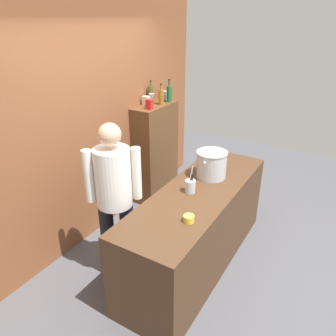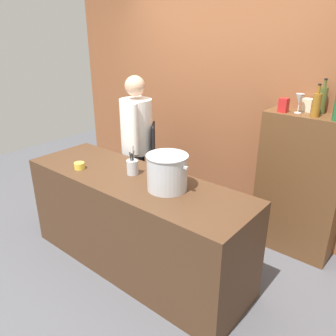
{
  "view_description": "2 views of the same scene",
  "coord_description": "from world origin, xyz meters",
  "px_view_note": "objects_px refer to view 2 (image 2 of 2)",
  "views": [
    {
      "loc": [
        -2.63,
        -1.22,
        2.52
      ],
      "look_at": [
        0.04,
        0.39,
        1.04
      ],
      "focal_mm": 34.94,
      "sensor_mm": 36.0,
      "label": 1
    },
    {
      "loc": [
        1.91,
        -1.85,
        2.09
      ],
      "look_at": [
        0.14,
        0.29,
        0.94
      ],
      "focal_mm": 35.92,
      "sensor_mm": 36.0,
      "label": 2
    }
  ],
  "objects_px": {
    "utensil_crock": "(133,167)",
    "butter_jar": "(79,166)",
    "stockpot_large": "(167,172)",
    "wine_bottle_amber": "(316,105)",
    "wine_bottle_olive": "(322,100)",
    "spice_tin_cream": "(308,105)",
    "wine_glass_tall": "(300,100)",
    "spice_tin_red": "(284,105)",
    "chef": "(137,141)"
  },
  "relations": [
    {
      "from": "chef",
      "to": "wine_bottle_olive",
      "type": "relative_size",
      "value": 5.46
    },
    {
      "from": "chef",
      "to": "butter_jar",
      "type": "bearing_deg",
      "value": 143.32
    },
    {
      "from": "wine_bottle_olive",
      "to": "spice_tin_cream",
      "type": "height_order",
      "value": "wine_bottle_olive"
    },
    {
      "from": "butter_jar",
      "to": "wine_bottle_olive",
      "type": "relative_size",
      "value": 0.31
    },
    {
      "from": "butter_jar",
      "to": "wine_bottle_amber",
      "type": "xyz_separation_m",
      "value": [
        1.62,
        1.29,
        0.57
      ]
    },
    {
      "from": "butter_jar",
      "to": "wine_bottle_amber",
      "type": "relative_size",
      "value": 0.34
    },
    {
      "from": "stockpot_large",
      "to": "spice_tin_red",
      "type": "xyz_separation_m",
      "value": [
        0.45,
        1.09,
        0.42
      ]
    },
    {
      "from": "wine_glass_tall",
      "to": "spice_tin_cream",
      "type": "relative_size",
      "value": 1.47
    },
    {
      "from": "spice_tin_red",
      "to": "spice_tin_cream",
      "type": "distance_m",
      "value": 0.23
    },
    {
      "from": "spice_tin_cream",
      "to": "wine_bottle_amber",
      "type": "bearing_deg",
      "value": -54.03
    },
    {
      "from": "spice_tin_cream",
      "to": "butter_jar",
      "type": "bearing_deg",
      "value": -135.93
    },
    {
      "from": "wine_bottle_amber",
      "to": "wine_glass_tall",
      "type": "bearing_deg",
      "value": 163.59
    },
    {
      "from": "chef",
      "to": "butter_jar",
      "type": "relative_size",
      "value": 17.56
    },
    {
      "from": "butter_jar",
      "to": "wine_glass_tall",
      "type": "height_order",
      "value": "wine_glass_tall"
    },
    {
      "from": "wine_bottle_olive",
      "to": "wine_glass_tall",
      "type": "height_order",
      "value": "wine_bottle_olive"
    },
    {
      "from": "stockpot_large",
      "to": "butter_jar",
      "type": "distance_m",
      "value": 0.92
    },
    {
      "from": "utensil_crock",
      "to": "wine_bottle_olive",
      "type": "xyz_separation_m",
      "value": [
        1.15,
        1.22,
        0.55
      ]
    },
    {
      "from": "chef",
      "to": "spice_tin_red",
      "type": "height_order",
      "value": "chef"
    },
    {
      "from": "chef",
      "to": "wine_bottle_amber",
      "type": "relative_size",
      "value": 5.97
    },
    {
      "from": "spice_tin_red",
      "to": "butter_jar",
      "type": "bearing_deg",
      "value": -136.12
    },
    {
      "from": "wine_bottle_olive",
      "to": "spice_tin_cream",
      "type": "relative_size",
      "value": 2.61
    },
    {
      "from": "wine_glass_tall",
      "to": "spice_tin_red",
      "type": "distance_m",
      "value": 0.14
    },
    {
      "from": "wine_bottle_olive",
      "to": "wine_glass_tall",
      "type": "distance_m",
      "value": 0.2
    },
    {
      "from": "butter_jar",
      "to": "stockpot_large",
      "type": "bearing_deg",
      "value": 12.26
    },
    {
      "from": "stockpot_large",
      "to": "wine_bottle_olive",
      "type": "xyz_separation_m",
      "value": [
        0.73,
        1.26,
        0.47
      ]
    },
    {
      "from": "wine_bottle_amber",
      "to": "spice_tin_red",
      "type": "distance_m",
      "value": 0.28
    },
    {
      "from": "wine_bottle_olive",
      "to": "stockpot_large",
      "type": "bearing_deg",
      "value": -120.06
    },
    {
      "from": "butter_jar",
      "to": "spice_tin_cream",
      "type": "xyz_separation_m",
      "value": [
        1.5,
        1.45,
        0.53
      ]
    },
    {
      "from": "wine_bottle_amber",
      "to": "utensil_crock",
      "type": "bearing_deg",
      "value": -137.47
    },
    {
      "from": "wine_glass_tall",
      "to": "spice_tin_red",
      "type": "xyz_separation_m",
      "value": [
        -0.12,
        -0.05,
        -0.05
      ]
    },
    {
      "from": "chef",
      "to": "wine_glass_tall",
      "type": "distance_m",
      "value": 1.67
    },
    {
      "from": "stockpot_large",
      "to": "spice_tin_red",
      "type": "distance_m",
      "value": 1.25
    },
    {
      "from": "stockpot_large",
      "to": "butter_jar",
      "type": "height_order",
      "value": "stockpot_large"
    },
    {
      "from": "chef",
      "to": "spice_tin_red",
      "type": "relative_size",
      "value": 13.28
    },
    {
      "from": "chef",
      "to": "wine_bottle_olive",
      "type": "distance_m",
      "value": 1.86
    },
    {
      "from": "utensil_crock",
      "to": "spice_tin_cream",
      "type": "relative_size",
      "value": 2.38
    },
    {
      "from": "wine_bottle_amber",
      "to": "spice_tin_cream",
      "type": "height_order",
      "value": "wine_bottle_amber"
    },
    {
      "from": "wine_glass_tall",
      "to": "spice_tin_red",
      "type": "height_order",
      "value": "wine_glass_tall"
    },
    {
      "from": "utensil_crock",
      "to": "butter_jar",
      "type": "relative_size",
      "value": 2.94
    },
    {
      "from": "stockpot_large",
      "to": "wine_bottle_amber",
      "type": "height_order",
      "value": "wine_bottle_amber"
    },
    {
      "from": "wine_bottle_amber",
      "to": "wine_glass_tall",
      "type": "height_order",
      "value": "wine_bottle_amber"
    },
    {
      "from": "utensil_crock",
      "to": "spice_tin_cream",
      "type": "bearing_deg",
      "value": 49.76
    },
    {
      "from": "utensil_crock",
      "to": "spice_tin_cream",
      "type": "distance_m",
      "value": 1.67
    },
    {
      "from": "utensil_crock",
      "to": "wine_bottle_olive",
      "type": "height_order",
      "value": "wine_bottle_olive"
    },
    {
      "from": "utensil_crock",
      "to": "wine_bottle_amber",
      "type": "relative_size",
      "value": 1.0
    },
    {
      "from": "stockpot_large",
      "to": "wine_glass_tall",
      "type": "distance_m",
      "value": 1.36
    },
    {
      "from": "stockpot_large",
      "to": "chef",
      "type": "bearing_deg",
      "value": 146.93
    },
    {
      "from": "butter_jar",
      "to": "spice_tin_red",
      "type": "bearing_deg",
      "value": 43.88
    },
    {
      "from": "spice_tin_red",
      "to": "wine_glass_tall",
      "type": "bearing_deg",
      "value": 21.34
    },
    {
      "from": "wine_bottle_olive",
      "to": "wine_bottle_amber",
      "type": "xyz_separation_m",
      "value": [
        0.0,
        -0.16,
        -0.01
      ]
    }
  ]
}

